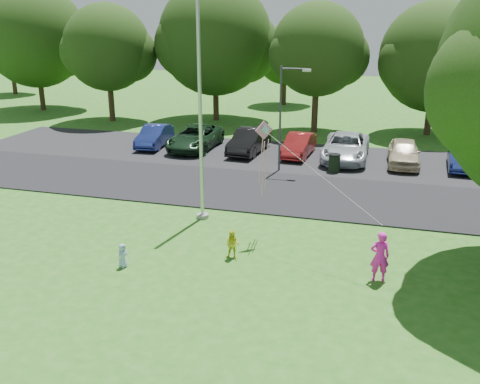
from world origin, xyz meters
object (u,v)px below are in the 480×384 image
(street_lamp, at_px, (285,110))
(kite, at_px, (265,143))
(flagpole, at_px, (200,116))
(trash_can, at_px, (334,163))
(woman, at_px, (380,256))
(child_blue, at_px, (123,256))
(child_yellow, at_px, (233,245))

(street_lamp, distance_m, kite, 8.90)
(flagpole, height_order, street_lamp, flagpole)
(trash_can, xyz_separation_m, woman, (2.66, -11.58, 0.31))
(flagpole, relative_size, trash_can, 10.00)
(street_lamp, height_order, child_blue, street_lamp)
(flagpole, distance_m, trash_can, 9.84)
(flagpole, bearing_deg, street_lamp, 76.46)
(woman, xyz_separation_m, child_blue, (-8.07, -1.33, -0.41))
(street_lamp, bearing_deg, child_blue, -104.42)
(trash_can, distance_m, kite, 9.95)
(woman, distance_m, kite, 5.51)
(street_lamp, bearing_deg, woman, -66.28)
(trash_can, bearing_deg, child_yellow, -100.81)
(street_lamp, distance_m, woman, 12.52)
(trash_can, relative_size, kite, 0.22)
(child_blue, bearing_deg, flagpole, 11.65)
(child_yellow, xyz_separation_m, kite, (0.63, 1.97, 3.11))
(trash_can, relative_size, woman, 0.61)
(street_lamp, bearing_deg, trash_can, 9.08)
(kite, bearing_deg, flagpole, 117.27)
(woman, height_order, kite, kite)
(child_yellow, bearing_deg, trash_can, 78.04)
(trash_can, height_order, kite, kite)
(street_lamp, xyz_separation_m, trash_can, (2.61, 0.49, -2.77))
(flagpole, height_order, child_yellow, flagpole)
(flagpole, distance_m, child_blue, 6.27)
(woman, relative_size, kite, 0.36)
(flagpole, xyz_separation_m, kite, (2.89, -1.32, -0.56))
(woman, xyz_separation_m, kite, (-4.18, 2.26, 2.80))
(kite, bearing_deg, child_blue, -175.40)
(child_yellow, height_order, child_blue, child_yellow)
(trash_can, bearing_deg, street_lamp, -169.25)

